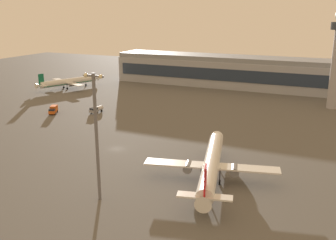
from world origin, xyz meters
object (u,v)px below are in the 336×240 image
Objects in this scene: airplane_mid_apron at (211,165)px; catering_truck at (53,110)px; airplane_far_stand at (68,82)px; fuel_truck at (96,109)px; apron_light_west at (96,131)px.

airplane_mid_apron reaches higher than catering_truck.
airplane_far_stand is 5.67× the size of catering_truck.
airplane_mid_apron reaches higher than fuel_truck.
airplane_mid_apron is 6.79× the size of catering_truck.
fuel_truck is 76.82m from apron_light_west.
catering_truck is at bearing 137.34° from apron_light_west.
airplane_mid_apron is at bearing 131.91° from catering_truck.
airplane_far_stand is (-105.03, 78.64, -0.53)m from airplane_mid_apron.
airplane_far_stand is 52.18m from catering_truck.
catering_truck is 0.94× the size of fuel_truck.
airplane_far_stand is at bearing 129.67° from airplane_mid_apron.
apron_light_west is (43.24, -61.81, 14.52)m from fuel_truck.
fuel_truck is at bearing -17.21° from airplane_far_stand.
catering_truck is 17.08m from fuel_truck.
airplane_mid_apron is at bearing 45.04° from apron_light_west.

